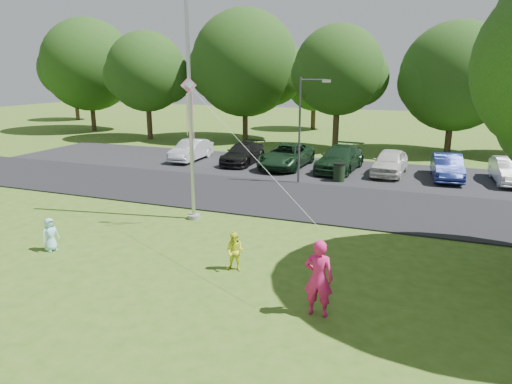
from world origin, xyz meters
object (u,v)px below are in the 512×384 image
(flagpole, at_px, (190,110))
(street_lamp, at_px, (304,121))
(trash_can, at_px, (339,173))
(child_yellow, at_px, (235,252))
(child_blue, at_px, (50,234))
(woman, at_px, (319,278))
(kite, at_px, (192,102))

(flagpole, height_order, street_lamp, flagpole)
(trash_can, xyz_separation_m, child_yellow, (-0.71, -11.82, 0.07))
(street_lamp, xyz_separation_m, child_blue, (-5.12, -11.58, -2.64))
(street_lamp, height_order, woman, street_lamp)
(child_blue, bearing_deg, kite, -25.83)
(woman, xyz_separation_m, child_blue, (-8.88, 0.86, -0.40))
(child_yellow, relative_size, child_blue, 1.06)
(trash_can, height_order, child_yellow, child_yellow)
(child_blue, bearing_deg, trash_can, -9.18)
(street_lamp, relative_size, woman, 2.82)
(woman, bearing_deg, street_lamp, -74.31)
(flagpole, bearing_deg, child_blue, -120.71)
(street_lamp, bearing_deg, flagpole, -119.13)
(flagpole, relative_size, street_lamp, 1.89)
(trash_can, bearing_deg, child_blue, -118.50)
(flagpole, distance_m, child_blue, 6.39)
(trash_can, relative_size, kite, 0.17)
(street_lamp, xyz_separation_m, trash_can, (1.68, 0.95, -2.67))
(child_yellow, bearing_deg, child_blue, -176.11)
(child_yellow, xyz_separation_m, child_blue, (-6.09, -0.70, -0.03))
(child_blue, xyz_separation_m, kite, (3.40, 3.39, 4.03))
(trash_can, bearing_deg, woman, -81.16)
(street_lamp, bearing_deg, child_blue, -123.96)
(flagpole, distance_m, street_lamp, 7.53)
(child_yellow, distance_m, child_blue, 6.14)
(trash_can, xyz_separation_m, child_blue, (-6.80, -12.53, 0.04))
(trash_can, relative_size, child_blue, 0.92)
(woman, height_order, child_blue, woman)
(trash_can, distance_m, child_blue, 14.25)
(flagpole, bearing_deg, kite, -57.88)
(kite, bearing_deg, street_lamp, 51.36)
(flagpole, height_order, woman, flagpole)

